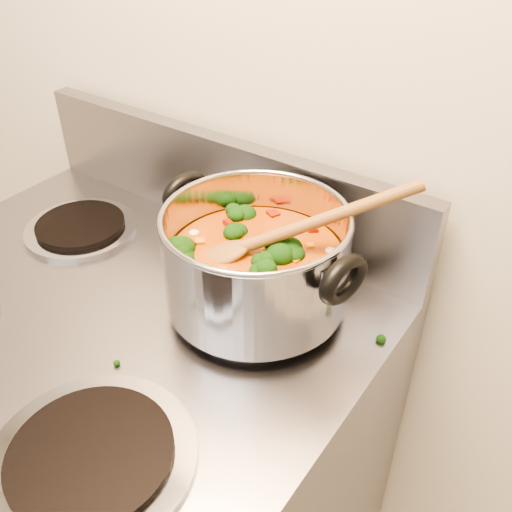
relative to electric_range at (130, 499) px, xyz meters
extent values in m
cube|color=gray|center=(0.00, 0.00, -0.01)|extent=(0.75, 0.65, 0.92)
cube|color=gray|center=(0.00, 0.30, 0.53)|extent=(0.75, 0.03, 0.16)
cylinder|color=#A5A5AD|center=(0.18, -0.15, 0.46)|extent=(0.23, 0.23, 0.01)
cylinder|color=black|center=(0.18, -0.15, 0.46)|extent=(0.18, 0.18, 0.01)
cylinder|color=#A5A5AD|center=(-0.18, 0.15, 0.46)|extent=(0.19, 0.19, 0.01)
cylinder|color=black|center=(-0.18, 0.15, 0.46)|extent=(0.15, 0.15, 0.01)
cylinder|color=#A5A5AD|center=(0.18, 0.15, 0.46)|extent=(0.19, 0.19, 0.01)
cylinder|color=black|center=(0.18, 0.15, 0.46)|extent=(0.15, 0.15, 0.01)
cylinder|color=#ACADB5|center=(0.18, 0.16, 0.54)|extent=(0.25, 0.25, 0.13)
torus|color=#ACADB5|center=(0.18, 0.16, 0.60)|extent=(0.25, 0.25, 0.01)
cylinder|color=#92410D|center=(0.18, 0.16, 0.51)|extent=(0.23, 0.23, 0.08)
torus|color=black|center=(0.04, 0.18, 0.58)|extent=(0.03, 0.08, 0.08)
torus|color=black|center=(0.32, 0.13, 0.58)|extent=(0.03, 0.08, 0.08)
ellipsoid|color=black|center=(0.17, 0.06, 0.55)|extent=(0.04, 0.04, 0.03)
ellipsoid|color=black|center=(0.14, 0.21, 0.55)|extent=(0.04, 0.04, 0.03)
ellipsoid|color=black|center=(0.13, 0.20, 0.55)|extent=(0.04, 0.04, 0.03)
ellipsoid|color=black|center=(0.08, 0.16, 0.55)|extent=(0.04, 0.04, 0.03)
ellipsoid|color=black|center=(0.26, 0.15, 0.55)|extent=(0.04, 0.04, 0.03)
ellipsoid|color=black|center=(0.16, 0.17, 0.55)|extent=(0.04, 0.04, 0.03)
ellipsoid|color=black|center=(0.15, 0.25, 0.55)|extent=(0.04, 0.04, 0.03)
ellipsoid|color=black|center=(0.19, 0.22, 0.55)|extent=(0.04, 0.04, 0.03)
ellipsoid|color=black|center=(0.11, 0.14, 0.55)|extent=(0.04, 0.04, 0.03)
ellipsoid|color=black|center=(0.20, 0.08, 0.55)|extent=(0.04, 0.04, 0.03)
ellipsoid|color=black|center=(0.09, 0.20, 0.55)|extent=(0.04, 0.04, 0.03)
ellipsoid|color=maroon|center=(0.13, 0.10, 0.55)|extent=(0.01, 0.01, 0.01)
ellipsoid|color=maroon|center=(0.16, 0.18, 0.55)|extent=(0.01, 0.01, 0.01)
ellipsoid|color=maroon|center=(0.18, 0.12, 0.55)|extent=(0.01, 0.01, 0.01)
ellipsoid|color=maroon|center=(0.18, 0.11, 0.55)|extent=(0.01, 0.01, 0.01)
ellipsoid|color=maroon|center=(0.15, 0.20, 0.55)|extent=(0.01, 0.01, 0.01)
ellipsoid|color=maroon|center=(0.16, 0.17, 0.55)|extent=(0.01, 0.01, 0.01)
ellipsoid|color=maroon|center=(0.17, 0.12, 0.55)|extent=(0.01, 0.01, 0.01)
ellipsoid|color=maroon|center=(0.15, 0.13, 0.55)|extent=(0.01, 0.01, 0.01)
ellipsoid|color=maroon|center=(0.19, 0.16, 0.55)|extent=(0.01, 0.01, 0.01)
ellipsoid|color=maroon|center=(0.09, 0.20, 0.55)|extent=(0.01, 0.01, 0.01)
ellipsoid|color=maroon|center=(0.19, 0.09, 0.55)|extent=(0.01, 0.01, 0.01)
ellipsoid|color=#CD6A0B|center=(0.23, 0.08, 0.55)|extent=(0.01, 0.01, 0.01)
ellipsoid|color=#CD6A0B|center=(0.18, 0.14, 0.55)|extent=(0.01, 0.01, 0.01)
ellipsoid|color=#CD6A0B|center=(0.26, 0.11, 0.55)|extent=(0.01, 0.01, 0.01)
ellipsoid|color=#CD6A0B|center=(0.12, 0.14, 0.55)|extent=(0.01, 0.01, 0.01)
ellipsoid|color=#CD6A0B|center=(0.27, 0.18, 0.55)|extent=(0.01, 0.01, 0.01)
ellipsoid|color=#CD6A0B|center=(0.20, 0.19, 0.55)|extent=(0.01, 0.01, 0.01)
ellipsoid|color=#CD6A0B|center=(0.16, 0.06, 0.55)|extent=(0.01, 0.01, 0.01)
ellipsoid|color=#CD6A0B|center=(0.17, 0.16, 0.55)|extent=(0.01, 0.01, 0.01)
ellipsoid|color=#CD6A0B|center=(0.26, 0.11, 0.55)|extent=(0.01, 0.01, 0.01)
ellipsoid|color=beige|center=(0.21, 0.07, 0.55)|extent=(0.02, 0.02, 0.01)
ellipsoid|color=beige|center=(0.12, 0.17, 0.55)|extent=(0.02, 0.02, 0.01)
ellipsoid|color=beige|center=(0.12, 0.15, 0.55)|extent=(0.02, 0.02, 0.01)
ellipsoid|color=beige|center=(0.13, 0.16, 0.55)|extent=(0.02, 0.02, 0.01)
ellipsoid|color=beige|center=(0.19, 0.17, 0.55)|extent=(0.02, 0.02, 0.01)
ellipsoid|color=beige|center=(0.26, 0.13, 0.55)|extent=(0.02, 0.02, 0.01)
ellipsoid|color=brown|center=(0.14, 0.13, 0.55)|extent=(0.09, 0.09, 0.05)
cylinder|color=brown|center=(0.24, 0.21, 0.60)|extent=(0.22, 0.17, 0.11)
ellipsoid|color=black|center=(0.14, 0.02, 0.46)|extent=(0.01, 0.01, 0.01)
ellipsoid|color=black|center=(0.34, 0.04, 0.46)|extent=(0.01, 0.01, 0.01)
ellipsoid|color=black|center=(0.36, 0.12, 0.46)|extent=(0.01, 0.01, 0.01)
camera|label=1|loc=(0.53, -0.35, 0.99)|focal=40.00mm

